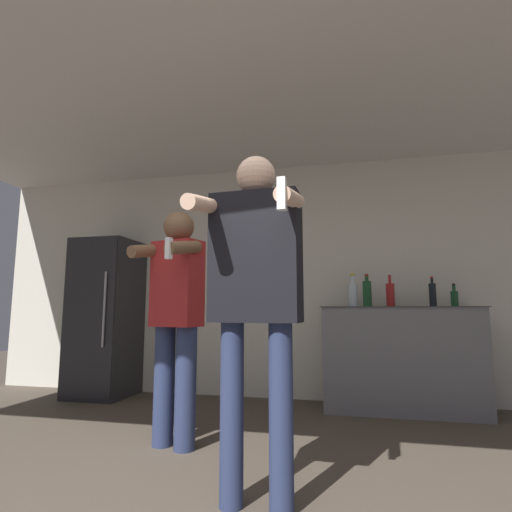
% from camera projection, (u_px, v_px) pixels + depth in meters
% --- Properties ---
extents(wall_back, '(7.00, 0.06, 2.55)m').
position_uv_depth(wall_back, '(280.00, 279.00, 4.43)').
color(wall_back, beige).
rests_on(wall_back, ground_plane).
extents(ceiling_slab, '(7.00, 3.74, 0.05)m').
position_uv_depth(ceiling_slab, '(244.00, 92.00, 3.02)').
color(ceiling_slab, silver).
rests_on(ceiling_slab, wall_back).
extents(refrigerator, '(0.63, 0.67, 1.72)m').
position_uv_depth(refrigerator, '(106.00, 317.00, 4.46)').
color(refrigerator, '#262628').
rests_on(refrigerator, ground_plane).
extents(counter, '(1.45, 0.59, 0.97)m').
position_uv_depth(counter, '(400.00, 358.00, 3.77)').
color(counter, slate).
rests_on(counter, ground_plane).
extents(bottle_dark_rum, '(0.06, 0.06, 0.29)m').
position_uv_depth(bottle_dark_rum, '(433.00, 294.00, 3.75)').
color(bottle_dark_rum, black).
rests_on(bottle_dark_rum, counter).
extents(bottle_green_wine, '(0.08, 0.08, 0.32)m').
position_uv_depth(bottle_green_wine, '(367.00, 293.00, 3.89)').
color(bottle_green_wine, '#194723').
rests_on(bottle_green_wine, counter).
extents(bottle_red_label, '(0.09, 0.09, 0.33)m').
position_uv_depth(bottle_red_label, '(353.00, 293.00, 3.92)').
color(bottle_red_label, silver).
rests_on(bottle_red_label, counter).
extents(bottle_short_whiskey, '(0.08, 0.08, 0.32)m').
position_uv_depth(bottle_short_whiskey, '(390.00, 294.00, 3.84)').
color(bottle_short_whiskey, maroon).
rests_on(bottle_short_whiskey, counter).
extents(bottle_amber_bourbon, '(0.07, 0.07, 0.21)m').
position_uv_depth(bottle_amber_bourbon, '(454.00, 297.00, 3.71)').
color(bottle_amber_bourbon, '#194723').
rests_on(bottle_amber_bourbon, counter).
extents(person_woman_foreground, '(0.53, 0.50, 1.74)m').
position_uv_depth(person_woman_foreground, '(256.00, 285.00, 2.01)').
color(person_woman_foreground, navy).
rests_on(person_woman_foreground, ground_plane).
extents(person_man_side, '(0.49, 0.50, 1.66)m').
position_uv_depth(person_man_side, '(176.00, 312.00, 2.85)').
color(person_man_side, navy).
rests_on(person_man_side, ground_plane).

